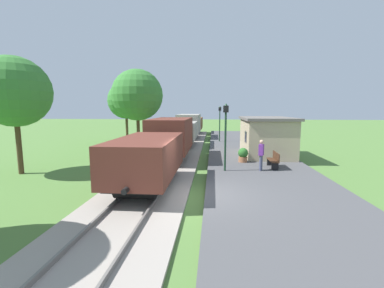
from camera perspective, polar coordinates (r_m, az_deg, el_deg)
name	(u,v)px	position (r m, az deg, el deg)	size (l,w,h in m)	color
ground_plane	(200,199)	(10.67, 1.79, -12.16)	(160.00, 160.00, 0.00)	#517A38
platform_slab	(281,199)	(10.96, 19.11, -11.37)	(6.00, 60.00, 0.25)	#4C4C4F
track_ballast	(142,196)	(11.03, -11.01, -11.30)	(3.80, 60.00, 0.12)	#9E9389
rail_near	(159,194)	(10.82, -7.29, -10.87)	(0.07, 60.00, 0.14)	slate
rail_far	(125,193)	(11.20, -14.64, -10.42)	(0.07, 60.00, 0.14)	slate
freight_train	(183,131)	(24.48, -2.10, 2.83)	(2.50, 32.60, 2.72)	brown
station_hut	(266,136)	(19.88, 16.02, 1.75)	(3.50, 5.80, 2.78)	tan
bench_near_hut	(274,160)	(15.64, 17.68, -3.34)	(0.42, 1.50, 0.91)	#422819
person_waiting	(261,154)	(14.67, 15.06, -2.12)	(0.36, 0.44, 1.71)	#474C66
potted_planter	(243,155)	(16.83, 11.22, -2.34)	(0.64, 0.64, 0.92)	#9E6642
lamp_post_near	(226,124)	(14.05, 7.45, 4.30)	(0.28, 0.28, 3.70)	#193823
lamp_post_far	(220,117)	(27.06, 6.16, 5.97)	(0.28, 0.28, 3.70)	#193823
tree_trackside_mid	(14,92)	(17.23, -34.68, 9.46)	(3.82, 3.82, 6.48)	#4C3823
tree_trackside_far	(137,95)	(22.56, -12.01, 10.53)	(4.30, 4.30, 6.95)	#4C3823
tree_field_left	(126,101)	(29.03, -14.39, 9.27)	(3.91, 3.91, 6.48)	#4C3823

